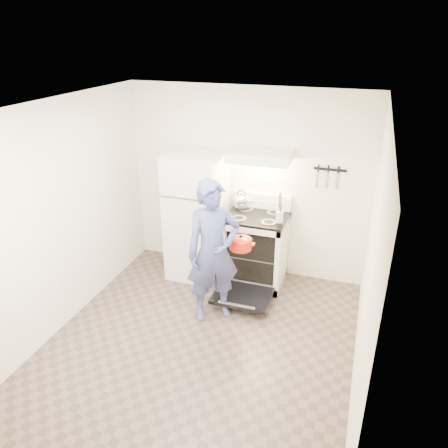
{
  "coord_description": "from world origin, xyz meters",
  "views": [
    {
      "loc": [
        1.45,
        -3.47,
        3.14
      ],
      "look_at": [
        -0.05,
        1.0,
        1.0
      ],
      "focal_mm": 35.0,
      "sensor_mm": 36.0,
      "label": 1
    }
  ],
  "objects": [
    {
      "name": "dutch_oven",
      "position": [
        0.22,
        0.79,
        0.88
      ],
      "size": [
        0.32,
        0.25,
        0.22
      ],
      "primitive_type": null,
      "color": "red",
      "rests_on": "person"
    },
    {
      "name": "oven_rack",
      "position": [
        0.23,
        1.48,
        0.44
      ],
      "size": [
        0.6,
        0.52,
        0.01
      ],
      "primitive_type": "cube",
      "color": "slate",
      "rests_on": "stove_body"
    },
    {
      "name": "backsplash",
      "position": [
        0.23,
        1.76,
        1.05
      ],
      "size": [
        0.76,
        0.07,
        0.2
      ],
      "primitive_type": "cube",
      "color": "white",
      "rests_on": "cooktop"
    },
    {
      "name": "floor",
      "position": [
        0.0,
        0.0,
        0.0
      ],
      "size": [
        3.6,
        3.6,
        0.0
      ],
      "primitive_type": "plane",
      "color": "brown",
      "rests_on": "ground"
    },
    {
      "name": "oven_door",
      "position": [
        0.23,
        0.88,
        0.12
      ],
      "size": [
        0.7,
        0.54,
        0.04
      ],
      "primitive_type": "cube",
      "color": "black",
      "rests_on": "floor"
    },
    {
      "name": "person",
      "position": [
        -0.04,
        0.58,
        0.84
      ],
      "size": [
        0.73,
        0.68,
        1.68
      ],
      "primitive_type": "imported",
      "rotation": [
        0.0,
        0.0,
        0.62
      ],
      "color": "navy",
      "rests_on": "floor"
    },
    {
      "name": "range_hood",
      "position": [
        0.23,
        1.55,
        1.71
      ],
      "size": [
        0.76,
        0.5,
        0.12
      ],
      "primitive_type": "cube",
      "color": "white",
      "rests_on": "back_wall"
    },
    {
      "name": "utensil_jar",
      "position": [
        0.55,
        1.32,
        1.05
      ],
      "size": [
        0.11,
        0.11,
        0.13
      ],
      "primitive_type": "cylinder",
      "rotation": [
        0.0,
        0.0,
        -0.24
      ],
      "color": "silver",
      "rests_on": "cooktop"
    },
    {
      "name": "tea_kettle",
      "position": [
        -0.03,
        1.64,
        1.08
      ],
      "size": [
        0.21,
        0.18,
        0.26
      ],
      "primitive_type": null,
      "color": "silver",
      "rests_on": "cooktop"
    },
    {
      "name": "stove_body",
      "position": [
        0.23,
        1.48,
        0.46
      ],
      "size": [
        0.76,
        0.65,
        0.92
      ],
      "primitive_type": "cube",
      "color": "white",
      "rests_on": "floor"
    },
    {
      "name": "pizza_stone",
      "position": [
        0.25,
        1.48,
        0.45
      ],
      "size": [
        0.29,
        0.29,
        0.02
      ],
      "primitive_type": "cylinder",
      "color": "olive",
      "rests_on": "oven_rack"
    },
    {
      "name": "back_wall",
      "position": [
        0.0,
        1.8,
        1.25
      ],
      "size": [
        3.2,
        0.02,
        2.5
      ],
      "primitive_type": "cube",
      "color": "#F3EBCE",
      "rests_on": "ground"
    },
    {
      "name": "knife_strip",
      "position": [
        1.05,
        1.79,
        1.55
      ],
      "size": [
        0.4,
        0.02,
        0.03
      ],
      "primitive_type": "cube",
      "color": "black",
      "rests_on": "back_wall"
    },
    {
      "name": "cooktop",
      "position": [
        0.23,
        1.48,
        0.94
      ],
      "size": [
        0.76,
        0.65,
        0.03
      ],
      "primitive_type": "cube",
      "color": "black",
      "rests_on": "stove_body"
    },
    {
      "name": "refrigerator",
      "position": [
        -0.58,
        1.45,
        0.85
      ],
      "size": [
        0.7,
        0.7,
        1.7
      ],
      "primitive_type": "cube",
      "color": "white",
      "rests_on": "floor"
    }
  ]
}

